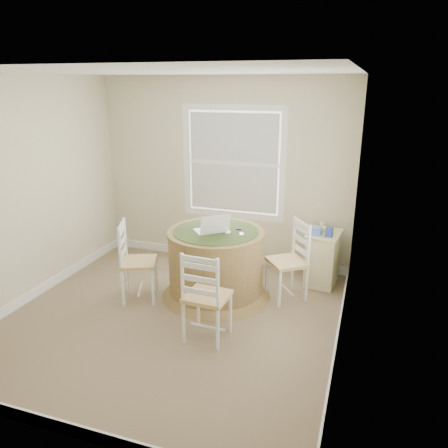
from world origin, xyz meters
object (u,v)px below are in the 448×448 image
(round_table, at_px, (216,261))
(chair_near, at_px, (207,296))
(chair_right, at_px, (287,262))
(laptop, at_px, (212,229))
(corner_chest, at_px, (322,258))
(chair_left, at_px, (139,262))

(round_table, relative_size, chair_near, 1.41)
(chair_right, relative_size, laptop, 1.97)
(laptop, xyz_separation_m, corner_chest, (1.22, 0.80, -0.52))
(round_table, bearing_deg, chair_near, -92.89)
(chair_near, xyz_separation_m, corner_chest, (0.95, 1.69, -0.13))
(chair_near, bearing_deg, round_table, -72.85)
(round_table, distance_m, chair_left, 0.92)
(chair_right, bearing_deg, chair_near, -65.44)
(chair_left, relative_size, corner_chest, 1.37)
(chair_right, xyz_separation_m, laptop, (-0.86, -0.23, 0.39))
(corner_chest, bearing_deg, chair_left, -144.39)
(laptop, bearing_deg, round_table, -169.32)
(corner_chest, bearing_deg, chair_near, -113.07)
(chair_near, height_order, laptop, laptop)
(chair_left, relative_size, chair_near, 1.00)
(chair_left, bearing_deg, corner_chest, -82.52)
(corner_chest, bearing_deg, round_table, -141.06)
(chair_near, height_order, corner_chest, chair_near)
(chair_left, xyz_separation_m, laptop, (0.81, 0.34, 0.39))
(round_table, relative_size, laptop, 2.77)
(chair_right, height_order, laptop, laptop)
(chair_left, distance_m, laptop, 0.96)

